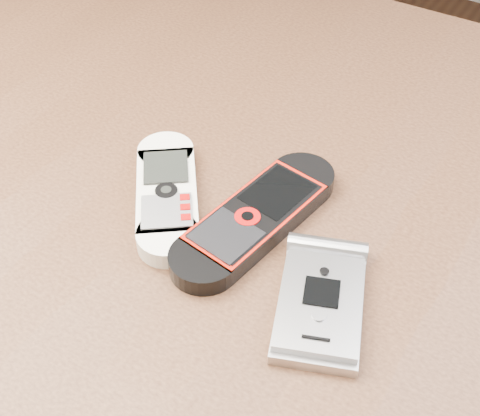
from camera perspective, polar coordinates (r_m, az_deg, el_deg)
name	(u,v)px	position (r m, az deg, el deg)	size (l,w,h in m)	color
table	(235,299)	(0.60, -0.41, -7.75)	(1.20, 0.80, 0.75)	black
nokia_white	(167,194)	(0.53, -6.26, 1.24)	(0.05, 0.14, 0.02)	white
nokia_black_red	(256,217)	(0.51, 1.39, -0.78)	(0.05, 0.17, 0.02)	black
motorola_razr	(320,302)	(0.46, 6.88, -7.99)	(0.06, 0.11, 0.02)	#B7B7BC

